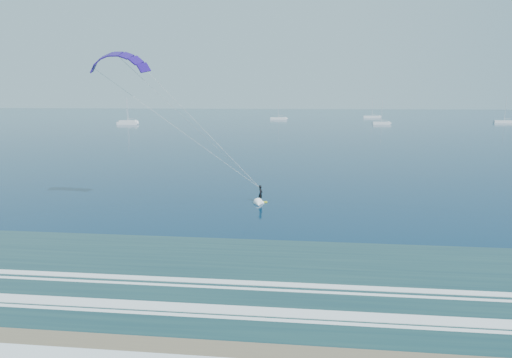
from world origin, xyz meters
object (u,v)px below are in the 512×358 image
at_px(sailboat_0, 128,123).
at_px(sailboat_1, 128,121).
at_px(kitesurfer_rig, 193,126).
at_px(sailboat_3, 381,123).
at_px(sailboat_5, 504,122).
at_px(sailboat_4, 372,117).
at_px(sailboat_2, 279,118).

distance_m(sailboat_0, sailboat_1, 13.69).
distance_m(kitesurfer_rig, sailboat_1, 176.94).
height_order(sailboat_0, sailboat_3, sailboat_0).
height_order(sailboat_0, sailboat_5, sailboat_5).
bearing_deg(kitesurfer_rig, sailboat_4, 77.68).
bearing_deg(sailboat_1, sailboat_3, 0.25).
distance_m(kitesurfer_rig, sailboat_0, 163.30).
xyz_separation_m(sailboat_4, sailboat_5, (55.12, -47.79, -0.00)).
distance_m(sailboat_3, sailboat_4, 66.97).
bearing_deg(sailboat_0, sailboat_3, 6.74).
height_order(kitesurfer_rig, sailboat_2, kitesurfer_rig).
distance_m(kitesurfer_rig, sailboat_2, 201.29).
bearing_deg(sailboat_2, sailboat_4, 27.14).
relative_size(sailboat_0, sailboat_5, 0.98).
relative_size(sailboat_1, sailboat_4, 0.90).
bearing_deg(sailboat_5, kitesurfer_rig, -120.17).
bearing_deg(sailboat_0, kitesurfer_rig, -65.44).
bearing_deg(sailboat_4, sailboat_1, -151.20).
height_order(sailboat_2, sailboat_4, sailboat_4).
bearing_deg(sailboat_1, sailboat_4, 28.80).
relative_size(sailboat_3, sailboat_5, 0.83).
relative_size(sailboat_2, sailboat_3, 1.12).
xyz_separation_m(kitesurfer_rig, sailboat_4, (49.90, 228.47, -8.50)).
height_order(sailboat_1, sailboat_5, sailboat_5).
bearing_deg(sailboat_3, kitesurfer_rig, -105.60).
bearing_deg(sailboat_4, sailboat_2, -152.86).
relative_size(sailboat_3, sailboat_4, 0.80).
relative_size(kitesurfer_rig, sailboat_0, 1.51).
distance_m(sailboat_2, sailboat_4, 60.04).
bearing_deg(sailboat_1, sailboat_2, 30.05).
xyz_separation_m(sailboat_3, sailboat_5, (59.88, 19.01, 0.01)).
height_order(kitesurfer_rig, sailboat_0, kitesurfer_rig).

